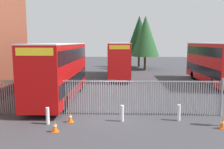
{
  "coord_description": "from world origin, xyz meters",
  "views": [
    {
      "loc": [
        0.59,
        -14.39,
        4.54
      ],
      "look_at": [
        0.0,
        4.0,
        2.0
      ],
      "focal_mm": 37.96,
      "sensor_mm": 36.0,
      "label": 1
    }
  ],
  "objects_px": {
    "double_decker_bus_near_gate": "(60,69)",
    "double_decker_bus_behind_fence_right": "(120,59)",
    "bollard_near_left": "(48,116)",
    "traffic_cone_mid_forecourt": "(55,127)",
    "bollard_near_right": "(179,113)",
    "double_decker_bus_behind_fence_left": "(213,62)",
    "traffic_cone_by_gate": "(70,117)",
    "traffic_cone_near_kerb": "(222,123)",
    "bollard_center_front": "(122,113)"
  },
  "relations": [
    {
      "from": "double_decker_bus_near_gate",
      "to": "double_decker_bus_behind_fence_right",
      "type": "distance_m",
      "value": 12.55
    },
    {
      "from": "bollard_near_left",
      "to": "traffic_cone_mid_forecourt",
      "type": "xyz_separation_m",
      "value": [
        0.72,
        -1.16,
        -0.19
      ]
    },
    {
      "from": "double_decker_bus_near_gate",
      "to": "bollard_near_right",
      "type": "distance_m",
      "value": 9.8
    },
    {
      "from": "double_decker_bus_behind_fence_left",
      "to": "traffic_cone_by_gate",
      "type": "bearing_deg",
      "value": -134.59
    },
    {
      "from": "double_decker_bus_behind_fence_left",
      "to": "bollard_near_right",
      "type": "distance_m",
      "value": 14.34
    },
    {
      "from": "double_decker_bus_behind_fence_left",
      "to": "traffic_cone_by_gate",
      "type": "distance_m",
      "value": 18.46
    },
    {
      "from": "double_decker_bus_behind_fence_left",
      "to": "traffic_cone_near_kerb",
      "type": "xyz_separation_m",
      "value": [
        -4.66,
        -13.79,
        -2.13
      ]
    },
    {
      "from": "double_decker_bus_behind_fence_left",
      "to": "bollard_near_left",
      "type": "xyz_separation_m",
      "value": [
        -14.07,
        -13.38,
        -1.95
      ]
    },
    {
      "from": "bollard_near_left",
      "to": "traffic_cone_by_gate",
      "type": "bearing_deg",
      "value": 14.96
    },
    {
      "from": "double_decker_bus_behind_fence_right",
      "to": "bollard_near_left",
      "type": "height_order",
      "value": "double_decker_bus_behind_fence_right"
    },
    {
      "from": "double_decker_bus_near_gate",
      "to": "traffic_cone_near_kerb",
      "type": "height_order",
      "value": "double_decker_bus_near_gate"
    },
    {
      "from": "bollard_center_front",
      "to": "traffic_cone_by_gate",
      "type": "relative_size",
      "value": 1.61
    },
    {
      "from": "double_decker_bus_behind_fence_left",
      "to": "bollard_near_right",
      "type": "xyz_separation_m",
      "value": [
        -6.64,
        -12.55,
        -1.95
      ]
    },
    {
      "from": "bollard_near_right",
      "to": "double_decker_bus_near_gate",
      "type": "bearing_deg",
      "value": 148.4
    },
    {
      "from": "traffic_cone_mid_forecourt",
      "to": "bollard_near_right",
      "type": "bearing_deg",
      "value": 16.49
    },
    {
      "from": "bollard_near_right",
      "to": "double_decker_bus_behind_fence_right",
      "type": "bearing_deg",
      "value": 101.72
    },
    {
      "from": "double_decker_bus_behind_fence_left",
      "to": "bollard_near_right",
      "type": "bearing_deg",
      "value": -117.89
    },
    {
      "from": "double_decker_bus_near_gate",
      "to": "double_decker_bus_behind_fence_left",
      "type": "xyz_separation_m",
      "value": [
        14.83,
        7.52,
        0.0
      ]
    },
    {
      "from": "double_decker_bus_behind_fence_left",
      "to": "traffic_cone_by_gate",
      "type": "relative_size",
      "value": 18.32
    },
    {
      "from": "double_decker_bus_near_gate",
      "to": "double_decker_bus_behind_fence_right",
      "type": "xyz_separation_m",
      "value": [
        4.73,
        11.63,
        0.0
      ]
    },
    {
      "from": "bollard_near_right",
      "to": "traffic_cone_near_kerb",
      "type": "bearing_deg",
      "value": -31.99
    },
    {
      "from": "bollard_near_right",
      "to": "traffic_cone_by_gate",
      "type": "relative_size",
      "value": 1.61
    },
    {
      "from": "traffic_cone_by_gate",
      "to": "traffic_cone_near_kerb",
      "type": "bearing_deg",
      "value": -5.05
    },
    {
      "from": "traffic_cone_near_kerb",
      "to": "traffic_cone_mid_forecourt",
      "type": "bearing_deg",
      "value": -175.07
    },
    {
      "from": "traffic_cone_mid_forecourt",
      "to": "double_decker_bus_near_gate",
      "type": "bearing_deg",
      "value": 101.9
    },
    {
      "from": "double_decker_bus_behind_fence_left",
      "to": "traffic_cone_near_kerb",
      "type": "height_order",
      "value": "double_decker_bus_behind_fence_left"
    },
    {
      "from": "double_decker_bus_behind_fence_right",
      "to": "traffic_cone_by_gate",
      "type": "xyz_separation_m",
      "value": [
        -2.77,
        -17.17,
        -2.13
      ]
    },
    {
      "from": "double_decker_bus_near_gate",
      "to": "bollard_near_right",
      "type": "height_order",
      "value": "double_decker_bus_near_gate"
    },
    {
      "from": "double_decker_bus_behind_fence_right",
      "to": "bollard_center_front",
      "type": "bearing_deg",
      "value": -89.42
    },
    {
      "from": "bollard_near_left",
      "to": "traffic_cone_near_kerb",
      "type": "height_order",
      "value": "bollard_near_left"
    },
    {
      "from": "double_decker_bus_behind_fence_left",
      "to": "double_decker_bus_behind_fence_right",
      "type": "relative_size",
      "value": 1.0
    },
    {
      "from": "double_decker_bus_behind_fence_left",
      "to": "traffic_cone_near_kerb",
      "type": "relative_size",
      "value": 18.32
    },
    {
      "from": "bollard_center_front",
      "to": "traffic_cone_near_kerb",
      "type": "bearing_deg",
      "value": -10.79
    },
    {
      "from": "double_decker_bus_behind_fence_left",
      "to": "bollard_center_front",
      "type": "relative_size",
      "value": 11.38
    },
    {
      "from": "traffic_cone_near_kerb",
      "to": "double_decker_bus_near_gate",
      "type": "bearing_deg",
      "value": 148.32
    },
    {
      "from": "bollard_center_front",
      "to": "bollard_near_right",
      "type": "xyz_separation_m",
      "value": [
        3.29,
        0.23,
        0.0
      ]
    },
    {
      "from": "double_decker_bus_behind_fence_left",
      "to": "bollard_near_left",
      "type": "height_order",
      "value": "double_decker_bus_behind_fence_left"
    },
    {
      "from": "bollard_center_front",
      "to": "traffic_cone_by_gate",
      "type": "xyz_separation_m",
      "value": [
        -2.94,
        -0.28,
        -0.19
      ]
    },
    {
      "from": "double_decker_bus_behind_fence_left",
      "to": "bollard_near_left",
      "type": "bearing_deg",
      "value": -136.43
    },
    {
      "from": "double_decker_bus_near_gate",
      "to": "bollard_center_front",
      "type": "bearing_deg",
      "value": -47.09
    },
    {
      "from": "bollard_near_right",
      "to": "traffic_cone_mid_forecourt",
      "type": "relative_size",
      "value": 1.61
    },
    {
      "from": "traffic_cone_near_kerb",
      "to": "double_decker_bus_behind_fence_left",
      "type": "bearing_deg",
      "value": 71.31
    },
    {
      "from": "double_decker_bus_behind_fence_right",
      "to": "traffic_cone_near_kerb",
      "type": "xyz_separation_m",
      "value": [
        5.44,
        -17.9,
        -2.13
      ]
    },
    {
      "from": "double_decker_bus_behind_fence_left",
      "to": "traffic_cone_mid_forecourt",
      "type": "relative_size",
      "value": 18.32
    },
    {
      "from": "traffic_cone_by_gate",
      "to": "traffic_cone_near_kerb",
      "type": "relative_size",
      "value": 1.0
    },
    {
      "from": "double_decker_bus_near_gate",
      "to": "double_decker_bus_behind_fence_right",
      "type": "height_order",
      "value": "same"
    },
    {
      "from": "traffic_cone_by_gate",
      "to": "traffic_cone_mid_forecourt",
      "type": "xyz_separation_m",
      "value": [
        -0.47,
        -1.47,
        0.0
      ]
    },
    {
      "from": "double_decker_bus_behind_fence_right",
      "to": "traffic_cone_by_gate",
      "type": "distance_m",
      "value": 17.53
    },
    {
      "from": "traffic_cone_by_gate",
      "to": "bollard_near_right",
      "type": "bearing_deg",
      "value": 4.68
    },
    {
      "from": "traffic_cone_by_gate",
      "to": "traffic_cone_mid_forecourt",
      "type": "relative_size",
      "value": 1.0
    }
  ]
}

